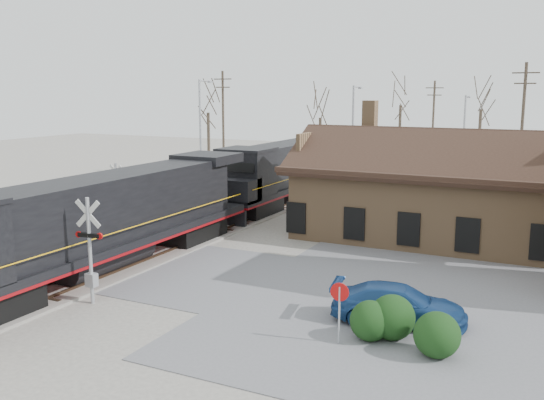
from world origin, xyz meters
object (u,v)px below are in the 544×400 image
at_px(depot, 426,197).
at_px(locomotive_lead, 93,223).
at_px(locomotive_trailing, 291,169).
at_px(parked_car, 399,304).

bearing_deg(depot, locomotive_lead, -129.54).
relative_size(depot, locomotive_trailing, 0.70).
xyz_separation_m(depot, locomotive_trailing, (-11.99, 7.34, 0.11)).
distance_m(locomotive_lead, locomotive_trailing, 21.86).
xyz_separation_m(locomotive_trailing, parked_car, (14.10, -21.29, -1.80)).
distance_m(depot, parked_car, 14.21).
xyz_separation_m(locomotive_lead, parked_car, (14.10, 0.57, -1.80)).
bearing_deg(locomotive_trailing, locomotive_lead, -90.00).
height_order(depot, locomotive_lead, depot).
xyz_separation_m(depot, parked_car, (2.11, -13.95, -1.69)).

